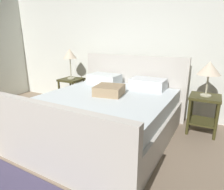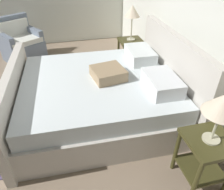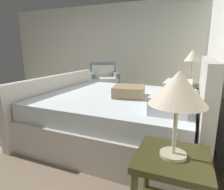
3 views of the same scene
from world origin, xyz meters
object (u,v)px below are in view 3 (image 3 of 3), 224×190
at_px(table_lamp_right, 178,90).
at_px(bed, 121,114).
at_px(nightstand_left, 189,96).
at_px(nightstand_right, 171,184).
at_px(table_lamp_left, 192,57).
at_px(armchair, 104,83).

bearing_deg(table_lamp_right, bed, -149.25).
bearing_deg(nightstand_left, nightstand_right, -1.72).
relative_size(bed, table_lamp_right, 4.41).
height_order(bed, table_lamp_left, table_lamp_left).
relative_size(bed, nightstand_left, 3.82).
distance_m(table_lamp_right, armchair, 4.21).
bearing_deg(table_lamp_right, table_lamp_left, 178.28).
xyz_separation_m(bed, nightstand_left, (-1.32, 0.86, 0.06)).
distance_m(nightstand_right, table_lamp_right, 0.61).
distance_m(table_lamp_right, table_lamp_left, 2.64).
height_order(nightstand_right, nightstand_left, same).
distance_m(bed, table_lamp_left, 1.75).
height_order(table_lamp_right, nightstand_left, table_lamp_right).
bearing_deg(table_lamp_right, nightstand_left, 178.28).
distance_m(bed, nightstand_right, 1.53).
height_order(bed, table_lamp_right, bed).
bearing_deg(nightstand_right, armchair, -150.04).
bearing_deg(nightstand_left, armchair, -114.02).
bearing_deg(armchair, nightstand_left, 65.98).
xyz_separation_m(nightstand_right, table_lamp_right, (0.00, 0.00, 0.61)).
height_order(nightstand_right, table_lamp_right, table_lamp_right).
bearing_deg(nightstand_left, table_lamp_right, -1.72).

